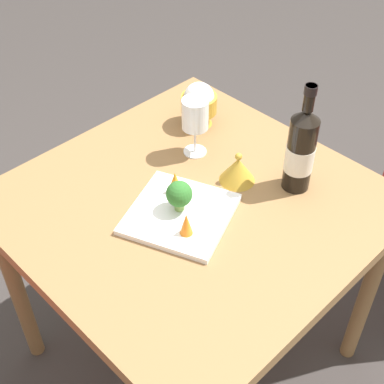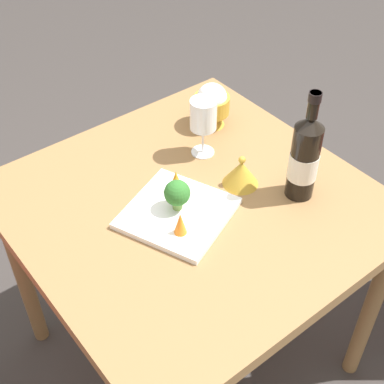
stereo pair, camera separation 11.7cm
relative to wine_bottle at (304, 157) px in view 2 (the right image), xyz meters
name	(u,v)px [view 2 (the right image)]	position (x,y,z in m)	size (l,w,h in m)	color
ground_plane	(192,350)	(0.16, 0.24, -0.86)	(8.00, 8.00, 0.00)	#383330
dining_table	(192,223)	(0.16, 0.24, -0.21)	(0.90, 0.90, 0.73)	olive
wine_bottle	(304,157)	(0.00, 0.00, 0.00)	(0.08, 0.08, 0.32)	black
wine_glass	(203,116)	(0.30, 0.09, 0.01)	(0.08, 0.08, 0.18)	white
rice_bowl	(212,104)	(0.39, -0.02, -0.05)	(0.11, 0.11, 0.14)	gold
rice_bowl_lid	(241,173)	(0.13, 0.10, -0.09)	(0.10, 0.10, 0.09)	gold
serving_plate	(178,213)	(0.13, 0.31, -0.12)	(0.33, 0.33, 0.02)	white
broccoli_floret	(177,194)	(0.14, 0.30, -0.06)	(0.07, 0.07, 0.09)	#729E4C
carrot_garnish_left	(180,223)	(0.07, 0.35, -0.08)	(0.03, 0.03, 0.06)	orange
carrot_garnish_right	(176,181)	(0.20, 0.26, -0.08)	(0.04, 0.04, 0.07)	orange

